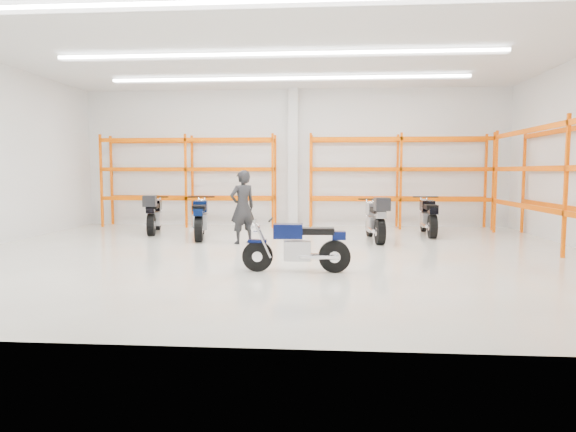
# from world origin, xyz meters

# --- Properties ---
(ground) EXTENTS (14.00, 14.00, 0.00)m
(ground) POSITION_xyz_m (0.00, 0.00, 0.00)
(ground) COLOR beige
(ground) RESTS_ON ground
(room_shell) EXTENTS (14.02, 12.02, 4.51)m
(room_shell) POSITION_xyz_m (0.00, 0.03, 3.28)
(room_shell) COLOR white
(room_shell) RESTS_ON ground
(motorcycle_main) EXTENTS (1.96, 0.65, 0.96)m
(motorcycle_main) POSITION_xyz_m (0.67, -1.95, 0.45)
(motorcycle_main) COLOR black
(motorcycle_main) RESTS_ON ground
(motorcycle_back_a) EXTENTS (0.86, 2.22, 1.15)m
(motorcycle_back_a) POSITION_xyz_m (-3.90, 3.39, 0.55)
(motorcycle_back_a) COLOR black
(motorcycle_back_a) RESTS_ON ground
(motorcycle_back_b) EXTENTS (0.79, 2.25, 1.11)m
(motorcycle_back_b) POSITION_xyz_m (-2.29, 2.46, 0.52)
(motorcycle_back_b) COLOR black
(motorcycle_back_b) RESTS_ON ground
(motorcycle_back_c) EXTENTS (0.73, 2.28, 1.17)m
(motorcycle_back_c) POSITION_xyz_m (2.39, 2.22, 0.56)
(motorcycle_back_c) COLOR black
(motorcycle_back_c) RESTS_ON ground
(motorcycle_back_d) EXTENTS (0.73, 2.20, 1.08)m
(motorcycle_back_d) POSITION_xyz_m (3.99, 3.62, 0.51)
(motorcycle_back_d) COLOR black
(motorcycle_back_d) RESTS_ON ground
(standing_man) EXTENTS (0.80, 0.75, 1.84)m
(standing_man) POSITION_xyz_m (-0.98, 1.57, 0.92)
(standing_man) COLOR black
(standing_man) RESTS_ON ground
(structural_column) EXTENTS (0.32, 0.32, 4.50)m
(structural_column) POSITION_xyz_m (0.00, 5.82, 2.25)
(structural_column) COLOR white
(structural_column) RESTS_ON ground
(pallet_racking_back_left) EXTENTS (5.67, 0.87, 3.00)m
(pallet_racking_back_left) POSITION_xyz_m (-3.40, 5.48, 1.79)
(pallet_racking_back_left) COLOR #FC6A01
(pallet_racking_back_left) RESTS_ON ground
(pallet_racking_back_right) EXTENTS (5.67, 0.87, 3.00)m
(pallet_racking_back_right) POSITION_xyz_m (3.40, 5.48, 1.79)
(pallet_racking_back_right) COLOR #FC6A01
(pallet_racking_back_right) RESTS_ON ground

